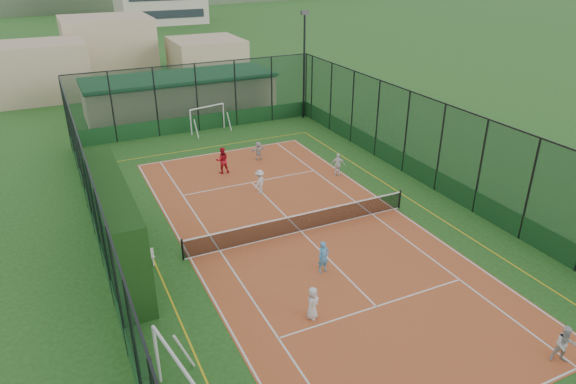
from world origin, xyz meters
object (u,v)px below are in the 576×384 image
(clubhouse, at_px, (181,95))
(child_near_left, at_px, (313,303))
(child_near_mid, at_px, (323,257))
(futsal_goal_far, at_px, (208,119))
(floodlight_ne, at_px, (304,66))
(child_near_right, at_px, (565,345))
(child_far_back, at_px, (258,151))
(white_bench, at_px, (135,261))
(coach, at_px, (222,160))
(child_far_left, at_px, (260,182))
(child_far_right, at_px, (338,165))

(clubhouse, bearing_deg, child_near_left, -95.14)
(child_near_mid, bearing_deg, futsal_goal_far, 80.78)
(floodlight_ne, xyz_separation_m, futsal_goal_far, (-8.04, -0.02, -3.19))
(floodlight_ne, height_order, futsal_goal_far, floodlight_ne)
(child_near_right, relative_size, child_far_back, 1.15)
(floodlight_ne, relative_size, child_near_mid, 5.80)
(white_bench, xyz_separation_m, child_near_mid, (7.11, -3.52, 0.27))
(clubhouse, distance_m, child_near_mid, 25.45)
(child_near_left, distance_m, coach, 14.49)
(white_bench, xyz_separation_m, child_near_right, (11.67, -11.50, 0.25))
(child_near_right, bearing_deg, child_far_left, 137.52)
(coach, bearing_deg, child_far_back, -149.34)
(child_near_left, height_order, child_far_right, child_far_right)
(child_far_left, bearing_deg, floodlight_ne, -163.35)
(white_bench, xyz_separation_m, child_far_right, (12.85, 5.02, 0.26))
(white_bench, bearing_deg, child_far_right, 8.02)
(futsal_goal_far, bearing_deg, child_near_mid, -107.28)
(child_near_mid, bearing_deg, white_bench, 148.03)
(white_bench, height_order, child_far_back, child_far_back)
(floodlight_ne, relative_size, child_far_right, 5.83)
(child_far_back, height_order, coach, coach)
(floodlight_ne, distance_m, coach, 13.02)
(child_far_left, bearing_deg, coach, -112.58)
(clubhouse, distance_m, child_far_right, 17.65)
(futsal_goal_far, xyz_separation_m, child_far_back, (1.20, -6.97, -0.32))
(floodlight_ne, relative_size, clubhouse, 0.54)
(child_near_left, distance_m, child_near_mid, 3.07)
(child_near_left, bearing_deg, clubhouse, 46.70)
(coach, bearing_deg, child_near_right, 113.27)
(coach, bearing_deg, child_far_right, 160.30)
(futsal_goal_far, distance_m, child_near_left, 22.69)
(child_near_left, relative_size, child_far_left, 0.94)
(futsal_goal_far, height_order, child_near_mid, futsal_goal_far)
(child_far_left, height_order, child_far_back, child_far_left)
(floodlight_ne, height_order, child_far_left, floodlight_ne)
(white_bench, height_order, child_far_right, child_far_right)
(child_near_left, bearing_deg, floodlight_ne, 25.57)
(child_near_left, bearing_deg, coach, 46.05)
(child_near_mid, bearing_deg, floodlight_ne, 59.48)
(child_near_mid, height_order, coach, coach)
(clubhouse, xyz_separation_m, child_near_mid, (-0.69, -25.43, -0.85))
(child_far_left, xyz_separation_m, child_far_back, (1.89, 4.75, -0.09))
(floodlight_ne, bearing_deg, child_near_right, -99.58)
(child_near_right, bearing_deg, coach, 137.59)
(futsal_goal_far, bearing_deg, child_far_left, -107.05)
(child_near_left, height_order, child_near_right, child_near_right)
(child_far_right, relative_size, child_far_back, 1.17)
(white_bench, height_order, child_far_left, child_far_left)
(child_near_mid, relative_size, child_near_right, 1.03)
(futsal_goal_far, bearing_deg, floodlight_ne, -13.52)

